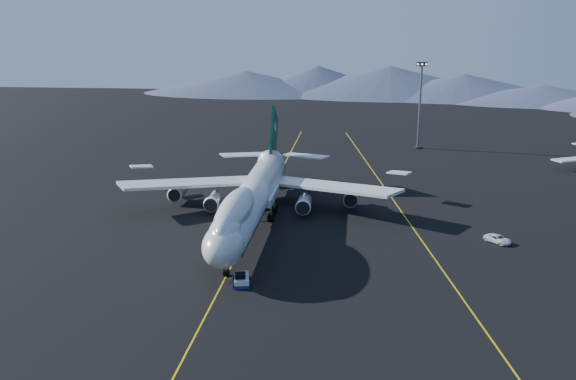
# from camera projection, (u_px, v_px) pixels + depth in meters

# --- Properties ---
(ground) EXTENTS (500.00, 500.00, 0.00)m
(ground) POSITION_uv_depth(u_px,v_px,m) (253.00, 224.00, 126.69)
(ground) COLOR black
(ground) RESTS_ON ground
(taxiway_line_main) EXTENTS (0.25, 220.00, 0.01)m
(taxiway_line_main) POSITION_uv_depth(u_px,v_px,m) (253.00, 224.00, 126.69)
(taxiway_line_main) COLOR gold
(taxiway_line_main) RESTS_ON ground
(taxiway_line_side) EXTENTS (28.08, 198.09, 0.01)m
(taxiway_line_side) POSITION_uv_depth(u_px,v_px,m) (403.00, 214.00, 133.19)
(taxiway_line_side) COLOR gold
(taxiway_line_side) RESTS_ON ground
(boeing_747) EXTENTS (59.62, 72.43, 19.37)m
(boeing_747) POSITION_uv_depth(u_px,v_px,m) (253.00, 196.00, 125.24)
(boeing_747) COLOR silver
(boeing_747) RESTS_ON ground
(pushback_tug) EXTENTS (3.28, 4.91, 1.99)m
(pushback_tug) POSITION_uv_depth(u_px,v_px,m) (242.00, 280.00, 97.88)
(pushback_tug) COLOR silver
(pushback_tug) RESTS_ON ground
(service_van) EXTENTS (5.15, 5.38, 1.42)m
(service_van) POSITION_uv_depth(u_px,v_px,m) (498.00, 239.00, 116.00)
(service_van) COLOR white
(service_van) RESTS_ON ground
(floodlight_mast) EXTENTS (3.30, 2.47, 26.71)m
(floodlight_mast) POSITION_uv_depth(u_px,v_px,m) (420.00, 105.00, 198.56)
(floodlight_mast) COLOR black
(floodlight_mast) RESTS_ON ground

